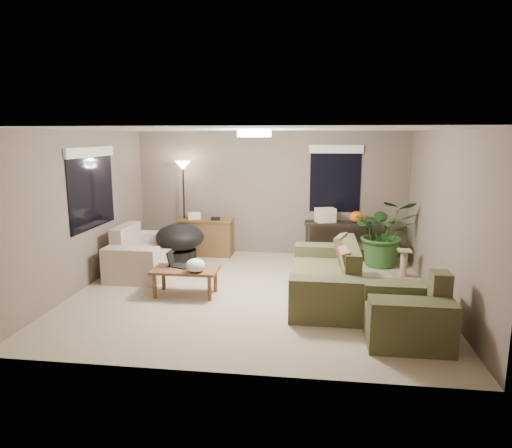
# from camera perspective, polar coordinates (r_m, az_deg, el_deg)

# --- Properties ---
(room_shell) EXTENTS (5.50, 5.50, 5.50)m
(room_shell) POSITION_cam_1_polar(r_m,az_deg,el_deg) (6.91, -0.21, 1.32)
(room_shell) COLOR tan
(room_shell) RESTS_ON ground
(main_sofa) EXTENTS (0.95, 2.20, 0.85)m
(main_sofa) POSITION_cam_1_polar(r_m,az_deg,el_deg) (6.98, 8.89, -6.80)
(main_sofa) COLOR #4E4E2F
(main_sofa) RESTS_ON ground
(throw_pillows) EXTENTS (0.35, 1.38, 0.47)m
(throw_pillows) POSITION_cam_1_polar(r_m,az_deg,el_deg) (6.89, 11.10, -4.02)
(throw_pillows) COLOR #8C7251
(throw_pillows) RESTS_ON main_sofa
(loveseat) EXTENTS (0.90, 1.60, 0.85)m
(loveseat) POSITION_cam_1_polar(r_m,az_deg,el_deg) (8.40, -13.95, -3.92)
(loveseat) COLOR beige
(loveseat) RESTS_ON ground
(armchair) EXTENTS (0.95, 1.00, 0.85)m
(armchair) POSITION_cam_1_polar(r_m,az_deg,el_deg) (5.84, 18.41, -10.80)
(armchair) COLOR #4B4C2D
(armchair) RESTS_ON ground
(coffee_table) EXTENTS (1.00, 0.55, 0.42)m
(coffee_table) POSITION_cam_1_polar(r_m,az_deg,el_deg) (7.07, -8.81, -6.01)
(coffee_table) COLOR brown
(coffee_table) RESTS_ON ground
(laptop) EXTENTS (0.39, 0.34, 0.24)m
(laptop) POSITION_cam_1_polar(r_m,az_deg,el_deg) (7.18, -9.91, -4.78)
(laptop) COLOR black
(laptop) RESTS_ON coffee_table
(plastic_bag) EXTENTS (0.37, 0.35, 0.20)m
(plastic_bag) POSITION_cam_1_polar(r_m,az_deg,el_deg) (6.84, -7.59, -5.15)
(plastic_bag) COLOR white
(plastic_bag) RESTS_ON coffee_table
(desk) EXTENTS (1.10, 0.50, 0.75)m
(desk) POSITION_cam_1_polar(r_m,az_deg,el_deg) (9.38, -6.18, -1.60)
(desk) COLOR brown
(desk) RESTS_ON ground
(desk_papers) EXTENTS (0.71, 0.31, 0.12)m
(desk_papers) POSITION_cam_1_polar(r_m,az_deg,el_deg) (9.32, -7.18, 0.96)
(desk_papers) COLOR silver
(desk_papers) RESTS_ON desk
(console_table) EXTENTS (1.30, 0.40, 0.75)m
(console_table) POSITION_cam_1_polar(r_m,az_deg,el_deg) (9.11, 10.15, -1.70)
(console_table) COLOR black
(console_table) RESTS_ON ground
(pumpkin) EXTENTS (0.31, 0.31, 0.22)m
(pumpkin) POSITION_cam_1_polar(r_m,az_deg,el_deg) (9.05, 12.45, 0.87)
(pumpkin) COLOR orange
(pumpkin) RESTS_ON console_table
(cardboard_box) EXTENTS (0.43, 0.37, 0.27)m
(cardboard_box) POSITION_cam_1_polar(r_m,az_deg,el_deg) (9.01, 8.66, 1.12)
(cardboard_box) COLOR beige
(cardboard_box) RESTS_ON console_table
(papasan_chair) EXTENTS (1.03, 1.03, 0.80)m
(papasan_chair) POSITION_cam_1_polar(r_m,az_deg,el_deg) (8.65, -9.48, -2.17)
(papasan_chair) COLOR black
(papasan_chair) RESTS_ON ground
(floor_lamp) EXTENTS (0.32, 0.32, 1.91)m
(floor_lamp) POSITION_cam_1_polar(r_m,az_deg,el_deg) (9.36, -9.10, 5.87)
(floor_lamp) COLOR black
(floor_lamp) RESTS_ON ground
(ceiling_fixture) EXTENTS (0.50, 0.50, 0.10)m
(ceiling_fixture) POSITION_cam_1_polar(r_m,az_deg,el_deg) (6.81, -0.22, 11.24)
(ceiling_fixture) COLOR white
(ceiling_fixture) RESTS_ON room_shell
(houseplant) EXTENTS (1.15, 1.28, 1.00)m
(houseplant) POSITION_cam_1_polar(r_m,az_deg,el_deg) (8.85, 15.71, -1.91)
(houseplant) COLOR #2D5923
(houseplant) RESTS_ON ground
(cat_scratching_post) EXTENTS (0.32, 0.32, 0.50)m
(cat_scratching_post) POSITION_cam_1_polar(r_m,az_deg,el_deg) (8.25, 17.97, -4.99)
(cat_scratching_post) COLOR tan
(cat_scratching_post) RESTS_ON ground
(window_left) EXTENTS (0.05, 1.56, 1.33)m
(window_left) POSITION_cam_1_polar(r_m,az_deg,el_deg) (7.95, -19.89, 5.82)
(window_left) COLOR black
(window_left) RESTS_ON room_shell
(window_back) EXTENTS (1.06, 0.05, 1.33)m
(window_back) POSITION_cam_1_polar(r_m,az_deg,el_deg) (9.25, 9.92, 6.96)
(window_back) COLOR black
(window_back) RESTS_ON room_shell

